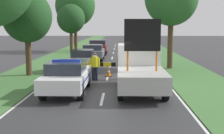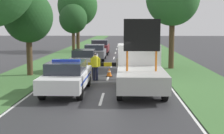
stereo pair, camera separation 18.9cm
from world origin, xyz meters
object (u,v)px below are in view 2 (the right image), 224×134
(traffic_cone_centre_front, at_px, (109,72))
(queued_car_wagon_maroon, at_px, (100,47))
(traffic_cone_near_police, at_px, (155,72))
(police_car, at_px, (67,76))
(roadside_tree_near_right, at_px, (73,19))
(queued_car_van_white, at_px, (84,59))
(queued_car_suv_grey, at_px, (95,52))
(road_barrier, at_px, (112,65))
(traffic_cone_near_truck, at_px, (85,75))
(roadside_tree_near_left, at_px, (78,6))
(pedestrian_civilian, at_px, (121,65))
(work_truck, at_px, (140,68))
(roadside_tree_mid_left, at_px, (28,17))
(police_officer, at_px, (95,64))

(traffic_cone_centre_front, xyz_separation_m, queued_car_wagon_maroon, (-1.73, 15.06, 0.56))
(traffic_cone_near_police, relative_size, queued_car_wagon_maroon, 0.13)
(police_car, xyz_separation_m, roadside_tree_near_right, (-3.22, 22.06, 3.15))
(queued_car_van_white, relative_size, queued_car_suv_grey, 1.05)
(queued_car_suv_grey, relative_size, roadside_tree_near_right, 0.69)
(traffic_cone_near_police, relative_size, roadside_tree_near_right, 0.10)
(road_barrier, relative_size, traffic_cone_near_truck, 4.08)
(traffic_cone_near_truck, height_order, roadside_tree_near_left, roadside_tree_near_left)
(traffic_cone_near_truck, bearing_deg, pedestrian_civilian, 15.59)
(traffic_cone_near_truck, height_order, roadside_tree_near_right, roadside_tree_near_right)
(traffic_cone_near_truck, bearing_deg, work_truck, -37.32)
(traffic_cone_centre_front, bearing_deg, roadside_tree_near_right, 106.21)
(queued_car_wagon_maroon, bearing_deg, traffic_cone_near_truck, 91.39)
(traffic_cone_near_police, xyz_separation_m, queued_car_wagon_maroon, (-4.63, 14.65, 0.56))
(queued_car_van_white, xyz_separation_m, queued_car_suv_grey, (0.29, 5.59, 0.02))
(police_car, height_order, work_truck, work_truck)
(queued_car_wagon_maroon, bearing_deg, work_truck, 100.21)
(roadside_tree_mid_left, bearing_deg, police_car, -56.36)
(work_truck, relative_size, police_officer, 3.41)
(queued_car_van_white, relative_size, roadside_tree_mid_left, 0.77)
(police_officer, height_order, queued_car_suv_grey, police_officer)
(roadside_tree_near_right, xyz_separation_m, roadside_tree_mid_left, (-0.10, -17.07, -0.22))
(queued_car_wagon_maroon, relative_size, roadside_tree_near_right, 0.75)
(road_barrier, bearing_deg, queued_car_suv_grey, 99.41)
(police_officer, bearing_deg, roadside_tree_mid_left, -25.01)
(queued_car_wagon_maroon, bearing_deg, road_barrier, 96.91)
(traffic_cone_near_police, bearing_deg, roadside_tree_mid_left, -178.73)
(police_car, height_order, queued_car_suv_grey, police_car)
(traffic_cone_near_truck, distance_m, queued_car_wagon_maroon, 16.81)
(police_officer, bearing_deg, police_car, 67.69)
(traffic_cone_near_police, xyz_separation_m, roadside_tree_near_left, (-7.72, 19.08, 5.32))
(police_officer, bearing_deg, traffic_cone_centre_front, -123.54)
(traffic_cone_near_police, height_order, roadside_tree_near_left, roadside_tree_near_left)
(traffic_cone_near_police, relative_size, queued_car_van_white, 0.13)
(work_truck, relative_size, queued_car_wagon_maroon, 1.28)
(traffic_cone_near_truck, distance_m, queued_car_van_white, 5.46)
(roadside_tree_near_left, bearing_deg, traffic_cone_near_truck, -80.65)
(work_truck, distance_m, pedestrian_civilian, 3.05)
(queued_car_van_white, bearing_deg, traffic_cone_near_police, 146.79)
(queued_car_suv_grey, xyz_separation_m, roadside_tree_near_right, (-3.26, 8.06, 3.20))
(traffic_cone_near_truck, xyz_separation_m, queued_car_wagon_maroon, (-0.41, 16.80, 0.48))
(work_truck, height_order, road_barrier, work_truck)
(pedestrian_civilian, height_order, queued_car_van_white, pedestrian_civilian)
(traffic_cone_near_police, bearing_deg, pedestrian_civilian, -143.69)
(traffic_cone_centre_front, xyz_separation_m, queued_car_van_white, (-2.06, 3.65, 0.46))
(traffic_cone_near_police, height_order, roadside_tree_mid_left, roadside_tree_mid_left)
(police_officer, height_order, pedestrian_civilian, police_officer)
(police_car, bearing_deg, roadside_tree_near_left, 92.28)
(pedestrian_civilian, bearing_deg, traffic_cone_near_police, 26.30)
(work_truck, height_order, roadside_tree_mid_left, roadside_tree_mid_left)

